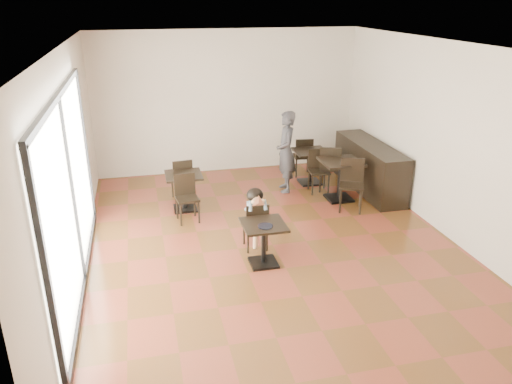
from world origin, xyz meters
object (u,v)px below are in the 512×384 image
object	(u,v)px
adult_patron	(286,152)
chair_mid_a	(330,168)
cafe_table_back	(310,167)
child_chair	(255,225)
chair_back_b	(319,172)
chair_back_a	(302,156)
child_table	(264,244)
cafe_table_mid	(340,180)
chair_mid_b	(351,186)
chair_left_a	(182,179)
chair_left_b	(187,199)
child	(255,219)
cafe_table_left	(184,192)

from	to	relation	value
adult_patron	chair_mid_a	world-z (taller)	adult_patron
cafe_table_back	chair_mid_a	distance (m)	0.57
child_chair	chair_back_b	xyz separation A→B (m)	(1.86, 2.12, 0.04)
cafe_table_back	chair_back_b	world-z (taller)	chair_back_b
child_chair	chair_back_a	distance (m)	3.72
child_table	cafe_table_mid	world-z (taller)	cafe_table_mid
adult_patron	chair_back_a	bearing A→B (deg)	148.34
child_table	chair_back_a	world-z (taller)	chair_back_a
cafe_table_back	chair_mid_a	world-z (taller)	chair_mid_a
adult_patron	chair_mid_b	distance (m)	1.62
chair_mid_b	child_chair	bearing A→B (deg)	-129.56
cafe_table_mid	chair_left_a	distance (m)	3.18
child_table	chair_left_a	world-z (taller)	chair_left_a
chair_left_a	chair_left_b	bearing A→B (deg)	83.18
child_table	child_chair	world-z (taller)	child_chair
chair_mid_b	child	bearing A→B (deg)	-129.56
adult_patron	chair_back_a	distance (m)	1.14
adult_patron	chair_mid_b	xyz separation A→B (m)	(0.92, -1.29, -0.36)
chair_mid_b	chair_left_a	bearing A→B (deg)	-179.52
cafe_table_mid	chair_mid_b	size ratio (longest dim) A/B	0.83
chair_left_b	chair_mid_b	bearing A→B (deg)	-10.71
chair_back_b	chair_back_a	bearing A→B (deg)	95.75
chair_mid_a	chair_back_a	bearing A→B (deg)	-51.95
chair_mid_a	chair_back_a	world-z (taller)	chair_mid_a
chair_mid_a	cafe_table_back	bearing A→B (deg)	-37.58
chair_mid_a	chair_back_a	size ratio (longest dim) A/B	1.11
child_table	chair_mid_a	size ratio (longest dim) A/B	0.69
cafe_table_mid	child_table	bearing A→B (deg)	-134.29
child_chair	cafe_table_back	world-z (taller)	child_chair
child_chair	cafe_table_mid	size ratio (longest dim) A/B	1.00
child	chair_mid_b	world-z (taller)	child
cafe_table_back	chair_mid_b	world-z (taller)	chair_mid_b
cafe_table_mid	child_chair	bearing A→B (deg)	-142.51
chair_mid_b	adult_patron	bearing A→B (deg)	148.99
adult_patron	chair_mid_a	distance (m)	1.00
chair_left_b	chair_back_a	distance (m)	3.42
chair_back_a	chair_back_b	xyz separation A→B (m)	(0.00, -1.10, 0.00)
child	chair_back_a	size ratio (longest dim) A/B	1.16
cafe_table_mid	chair_mid_a	size ratio (longest dim) A/B	0.83
cafe_table_mid	chair_left_a	size ratio (longest dim) A/B	0.95
child_table	child	distance (m)	0.58
adult_patron	chair_back_a	xyz separation A→B (m)	(0.65, 0.85, -0.40)
chair_back_b	child_chair	bearing A→B (deg)	-125.48
child_chair	chair_back_b	bearing A→B (deg)	-131.23
adult_patron	child_chair	bearing A→B (deg)	-21.29
cafe_table_left	chair_back_b	size ratio (longest dim) A/B	0.81
chair_back_b	cafe_table_mid	bearing A→B (deg)	-55.29
chair_mid_a	chair_back_b	distance (m)	0.28
chair_mid_b	chair_back_b	xyz separation A→B (m)	(-0.27, 1.04, -0.05)
cafe_table_left	chair_back_a	xyz separation A→B (m)	(2.82, 1.38, 0.09)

